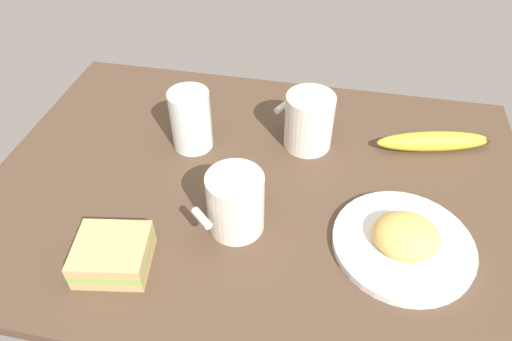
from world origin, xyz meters
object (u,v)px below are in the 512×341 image
at_px(sandwich_main, 113,254).
at_px(banana, 433,141).
at_px(plate_of_food, 404,241).
at_px(glass_of_milk, 191,123).
at_px(coffee_mug_milky, 235,202).
at_px(coffee_mug_black, 309,121).

xyz_separation_m(sandwich_main, banana, (-0.46, -0.35, -0.00)).
height_order(plate_of_food, banana, plate_of_food).
bearing_deg(glass_of_milk, sandwich_main, 83.70).
xyz_separation_m(plate_of_food, banana, (-0.06, -0.24, 0.00)).
height_order(plate_of_food, sandwich_main, plate_of_food).
xyz_separation_m(plate_of_food, sandwich_main, (0.40, 0.11, 0.01)).
relative_size(coffee_mug_milky, glass_of_milk, 0.92).
relative_size(plate_of_food, glass_of_milk, 1.85).
distance_m(sandwich_main, glass_of_milk, 0.28).
height_order(sandwich_main, banana, sandwich_main).
bearing_deg(coffee_mug_black, sandwich_main, 53.74).
relative_size(coffee_mug_milky, banana, 0.50).
bearing_deg(coffee_mug_black, plate_of_food, 128.55).
xyz_separation_m(plate_of_food, coffee_mug_milky, (0.25, 0.01, 0.04)).
relative_size(plate_of_food, coffee_mug_black, 1.89).
relative_size(coffee_mug_milky, sandwich_main, 0.90).
relative_size(coffee_mug_black, glass_of_milk, 0.98).
xyz_separation_m(coffee_mug_black, glass_of_milk, (0.20, 0.04, -0.00)).
distance_m(coffee_mug_black, glass_of_milk, 0.21).
xyz_separation_m(sandwich_main, glass_of_milk, (-0.03, -0.28, 0.03)).
distance_m(plate_of_food, coffee_mug_milky, 0.25).
height_order(coffee_mug_milky, sandwich_main, coffee_mug_milky).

